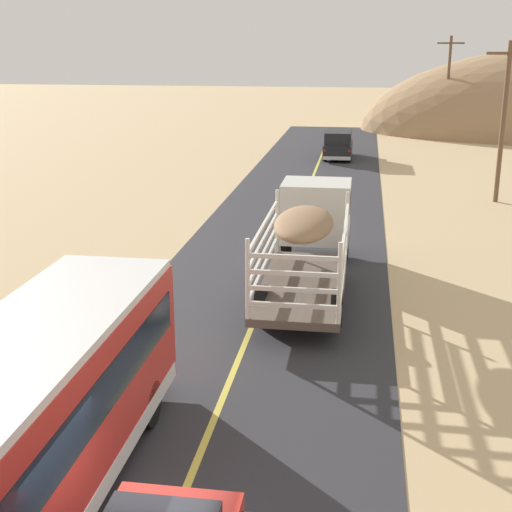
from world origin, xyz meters
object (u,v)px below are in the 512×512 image
object	(u,v)px
car_far	(338,143)
power_pole_far	(448,83)
livestock_truck	(312,226)
power_pole_mid	(504,118)
bus	(24,427)

from	to	relation	value
car_far	power_pole_far	world-z (taller)	power_pole_far
livestock_truck	power_pole_mid	size ratio (longest dim) A/B	1.23
car_far	livestock_truck	bearing A→B (deg)	-89.76
livestock_truck	power_pole_mid	distance (m)	15.95
livestock_truck	bus	bearing A→B (deg)	-105.00
livestock_truck	power_pole_mid	world-z (taller)	power_pole_mid
livestock_truck	car_far	distance (m)	26.04
bus	power_pole_mid	size ratio (longest dim) A/B	1.27
livestock_truck	car_far	xyz separation A→B (m)	(-0.11, 26.03, -0.70)
bus	power_pole_far	bearing A→B (deg)	77.20
livestock_truck	bus	distance (m)	14.43
livestock_truck	bus	world-z (taller)	bus
power_pole_far	power_pole_mid	bearing A→B (deg)	-90.00
car_far	power_pole_far	distance (m)	16.33
livestock_truck	power_pole_far	world-z (taller)	power_pole_far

